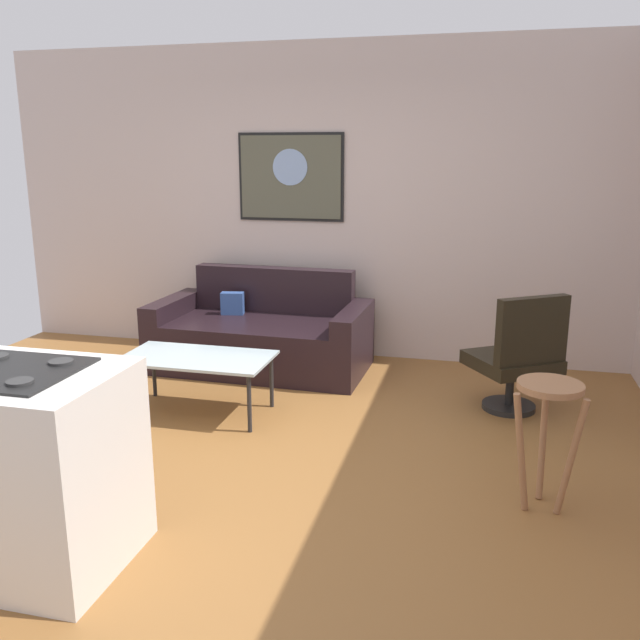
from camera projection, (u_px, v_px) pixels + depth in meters
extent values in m
cube|color=brown|center=(251.00, 466.00, 4.14)|extent=(6.40, 6.40, 0.04)
cube|color=beige|center=(338.00, 204.00, 6.08)|extent=(6.40, 0.05, 2.80)
cube|color=black|center=(261.00, 345.00, 5.89)|extent=(1.51, 0.97, 0.43)
cube|color=black|center=(274.00, 289.00, 6.15)|extent=(1.49, 0.21, 0.41)
cube|color=black|center=(174.00, 330.00, 6.09)|extent=(0.21, 0.93, 0.59)
cube|color=black|center=(353.00, 343.00, 5.66)|extent=(0.21, 0.93, 0.59)
cube|color=#304C88|center=(232.00, 303.00, 6.06)|extent=(0.21, 0.13, 0.20)
cube|color=silver|center=(197.00, 358.00, 4.83)|extent=(1.07, 0.58, 0.02)
cylinder|color=#232326|center=(121.00, 392.00, 4.76)|extent=(0.03, 0.03, 0.41)
cylinder|color=#232326|center=(249.00, 404.00, 4.54)|extent=(0.03, 0.03, 0.41)
cylinder|color=#232326|center=(154.00, 371.00, 5.22)|extent=(0.03, 0.03, 0.41)
cylinder|color=#232326|center=(272.00, 381.00, 5.00)|extent=(0.03, 0.03, 0.41)
cylinder|color=black|center=(508.00, 406.00, 5.00)|extent=(0.39, 0.39, 0.04)
cylinder|color=black|center=(510.00, 382.00, 4.95)|extent=(0.06, 0.06, 0.34)
cube|color=black|center=(512.00, 362.00, 4.91)|extent=(0.76, 0.75, 0.10)
cube|color=black|center=(532.00, 331.00, 4.66)|extent=(0.50, 0.38, 0.48)
cylinder|color=#986844|center=(550.00, 386.00, 3.45)|extent=(0.34, 0.34, 0.03)
cylinder|color=#986844|center=(543.00, 439.00, 3.67)|extent=(0.04, 0.14, 0.67)
cylinder|color=#986844|center=(521.00, 453.00, 3.50)|extent=(0.14, 0.10, 0.67)
cylinder|color=#986844|center=(571.00, 458.00, 3.44)|extent=(0.14, 0.10, 0.67)
cube|color=black|center=(8.00, 371.00, 2.95)|extent=(0.60, 0.52, 0.01)
cylinder|color=#2D2D2D|center=(20.00, 382.00, 2.77)|extent=(0.11, 0.11, 0.01)
cylinder|color=#2D2D2D|center=(61.00, 362.00, 3.03)|extent=(0.11, 0.11, 0.01)
cube|color=black|center=(291.00, 177.00, 6.08)|extent=(0.98, 0.01, 0.78)
cube|color=#535342|center=(291.00, 177.00, 6.08)|extent=(0.93, 0.02, 0.73)
cylinder|color=#87A2CA|center=(290.00, 167.00, 6.04)|extent=(0.32, 0.01, 0.32)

